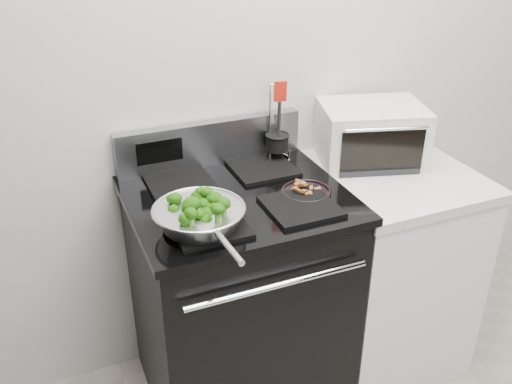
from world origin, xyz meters
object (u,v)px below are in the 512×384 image
gas_range (239,296)px  bacon_plate (306,189)px  utensil_holder (277,146)px  toaster_oven (371,134)px  skillet (199,216)px

gas_range → bacon_plate: size_ratio=6.16×
utensil_holder → toaster_oven: (0.39, -0.09, 0.03)m
bacon_plate → toaster_oven: (0.41, 0.22, 0.07)m
skillet → toaster_oven: 0.90m
gas_range → toaster_oven: (0.65, 0.14, 0.55)m
bacon_plate → skillet: bearing=-168.8°
bacon_plate → toaster_oven: size_ratio=0.38×
toaster_oven → bacon_plate: bearing=-135.9°
gas_range → toaster_oven: bearing=11.8°
toaster_oven → utensil_holder: bearing=-177.1°
gas_range → skillet: gas_range is taller
toaster_oven → gas_range: bearing=-152.1°
bacon_plate → utensil_holder: (0.03, 0.31, 0.04)m
gas_range → bacon_plate: 0.54m
bacon_plate → utensil_holder: utensil_holder is taller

